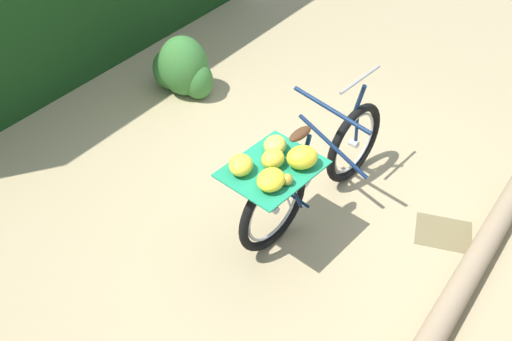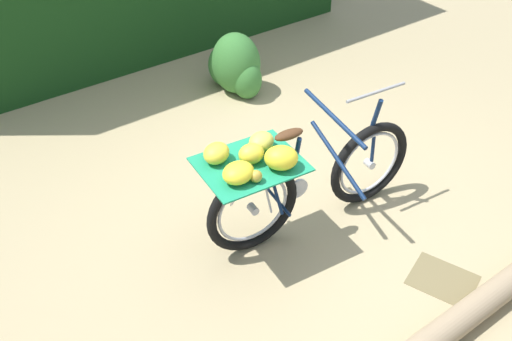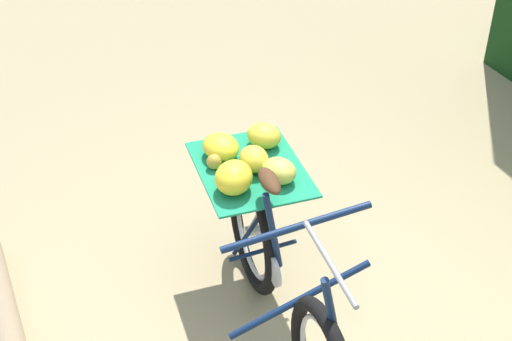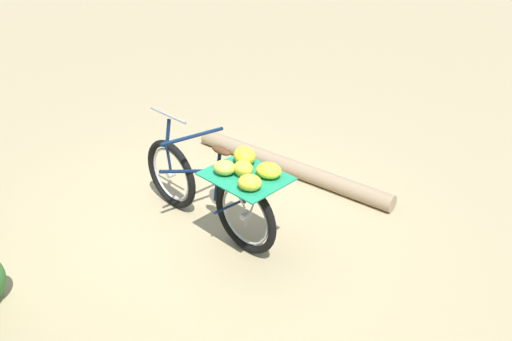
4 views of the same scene
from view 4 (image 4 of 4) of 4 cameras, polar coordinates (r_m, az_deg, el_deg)
The scene contains 4 objects.
ground_plane at distance 4.97m, azimuth -7.54°, elevation -7.21°, with size 60.00×60.00×0.00m, color tan.
bicycle at distance 4.72m, azimuth -4.47°, elevation -1.79°, with size 1.06×1.72×1.03m.
fallen_log at distance 5.90m, azimuth 3.61°, elevation 0.45°, with size 0.18×0.18×2.56m, color #9E8466.
leaf_litter_patch at distance 5.92m, azimuth -1.31°, elevation -0.36°, with size 0.44×0.36×0.01m, color olive.
Camera 4 is at (-3.57, -1.81, 2.94)m, focal length 36.32 mm.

